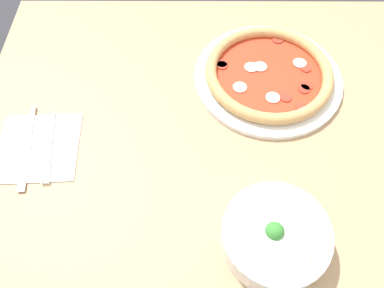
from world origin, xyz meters
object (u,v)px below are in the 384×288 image
Objects in this scene: fork at (50,145)px; knife at (28,143)px; pizza at (268,74)px; bowl at (276,236)px.

fork is 0.05m from knife.
pizza reaches higher than fork.
knife is (0.51, 0.18, -0.01)m from pizza.
bowl is 0.53m from knife.
pizza is 0.51m from fork.
fork is (0.44, -0.20, -0.03)m from bowl.
knife is at bearing -23.09° from bowl.
fork is at bearing 75.18° from knife.
bowl is at bearing 85.32° from pizza.
knife is at bearing 19.32° from pizza.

